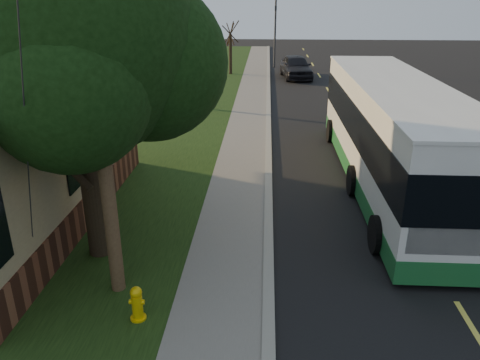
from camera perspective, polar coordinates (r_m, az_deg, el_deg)
The scene contains 14 objects.
ground at distance 9.70m, azimuth 3.49°, elevation -17.35°, with size 120.00×120.00×0.00m, color black.
road at distance 19.00m, azimuth 15.64°, elevation 2.32°, with size 8.00×80.00×0.01m, color black.
curb at distance 18.53m, azimuth 3.49°, elevation 2.80°, with size 0.25×80.00×0.12m, color gray.
sidewalk at distance 18.56m, azimuth 0.39°, elevation 2.80°, with size 2.00×80.00×0.08m, color slate.
grass_verge at distance 19.04m, azimuth -10.20°, elevation 2.94°, with size 5.00×80.00×0.07m, color black.
fire_hydrant at distance 9.74m, azimuth -12.44°, elevation -14.47°, with size 0.32×0.32×0.74m.
utility_pole at distance 9.19m, azimuth -17.32°, elevation 11.57°, with size 2.86×3.21×9.07m.
leafy_tree at distance 10.97m, azimuth -19.09°, elevation 15.76°, with size 6.30×6.00×7.80m.
bare_tree_near at distance 26.03m, azimuth -4.34°, elevation 13.12°, with size 1.38×1.21×4.31m.
bare_tree_far at distance 37.84m, azimuth -1.17°, elevation 15.72°, with size 1.38×1.21×4.03m.
traffic_signal at distance 41.61m, azimuth 4.31°, elevation 17.84°, with size 0.18×0.22×5.50m.
transit_bus at distance 16.33m, azimuth 18.09°, elevation 5.67°, with size 2.96×12.85×3.47m.
dumpster at distance 15.50m, azimuth -24.59°, elevation -0.99°, with size 1.46×1.24×1.14m.
distant_car at distance 36.70m, azimuth 6.84°, elevation 13.57°, with size 2.02×5.02×1.71m, color black.
Camera 1 is at (-0.14, -7.50, 6.14)m, focal length 35.00 mm.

